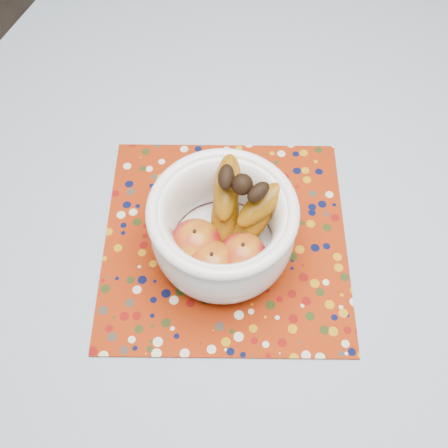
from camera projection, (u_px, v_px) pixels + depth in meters
name	position (u px, v px, depth m)	size (l,w,h in m)	color
table	(290.00, 231.00, 0.91)	(1.20, 1.20, 0.75)	brown
tablecloth	(295.00, 206.00, 0.84)	(1.32, 1.32, 0.01)	slate
placemat	(225.00, 239.00, 0.80)	(0.37, 0.37, 0.00)	maroon
fruit_bowl	(228.00, 226.00, 0.73)	(0.21, 0.21, 0.16)	white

